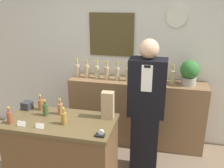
{
  "coord_description": "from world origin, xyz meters",
  "views": [
    {
      "loc": [
        0.66,
        -1.69,
        2.17
      ],
      "look_at": [
        -0.01,
        1.15,
        1.16
      ],
      "focal_mm": 40.0,
      "sensor_mm": 36.0,
      "label": 1
    }
  ],
  "objects_px": {
    "potted_plant": "(190,72)",
    "paper_bag": "(108,105)",
    "tape_dispenser": "(100,134)",
    "shopkeeper": "(146,110)"
  },
  "relations": [
    {
      "from": "potted_plant",
      "to": "paper_bag",
      "type": "xyz_separation_m",
      "value": [
        -0.9,
        -1.04,
        -0.14
      ]
    },
    {
      "from": "potted_plant",
      "to": "tape_dispenser",
      "type": "height_order",
      "value": "potted_plant"
    },
    {
      "from": "tape_dispenser",
      "to": "paper_bag",
      "type": "bearing_deg",
      "value": 93.53
    },
    {
      "from": "tape_dispenser",
      "to": "potted_plant",
      "type": "bearing_deg",
      "value": 58.45
    },
    {
      "from": "potted_plant",
      "to": "shopkeeper",
      "type": "bearing_deg",
      "value": -128.46
    },
    {
      "from": "shopkeeper",
      "to": "paper_bag",
      "type": "xyz_separation_m",
      "value": [
        -0.39,
        -0.39,
        0.19
      ]
    },
    {
      "from": "potted_plant",
      "to": "tape_dispenser",
      "type": "xyz_separation_m",
      "value": [
        -0.88,
        -1.43,
        -0.27
      ]
    },
    {
      "from": "shopkeeper",
      "to": "potted_plant",
      "type": "height_order",
      "value": "shopkeeper"
    },
    {
      "from": "potted_plant",
      "to": "paper_bag",
      "type": "bearing_deg",
      "value": -130.98
    },
    {
      "from": "shopkeeper",
      "to": "tape_dispenser",
      "type": "distance_m",
      "value": 0.86
    }
  ]
}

